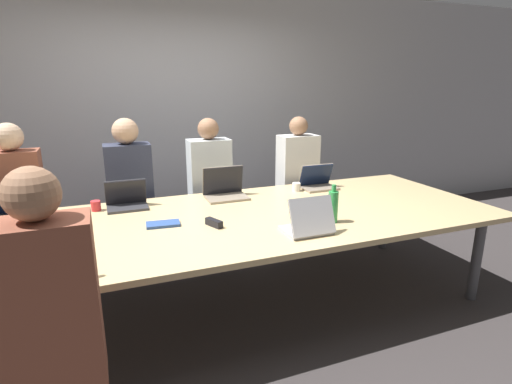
{
  "coord_description": "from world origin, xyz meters",
  "views": [
    {
      "loc": [
        -0.73,
        -2.7,
        1.74
      ],
      "look_at": [
        0.36,
        0.1,
        0.92
      ],
      "focal_mm": 28.0,
      "sensor_mm": 36.0,
      "label": 1
    }
  ],
  "objects_px": {
    "bottle_near_midright": "(333,206)",
    "laptop_far_midleft": "(127,200)",
    "person_far_center": "(210,193)",
    "person_far_right": "(297,186)",
    "laptop_far_right": "(318,181)",
    "stapler": "(214,223)",
    "laptop_near_midright": "(309,223)",
    "cup_far_midleft": "(96,206)",
    "laptop_far_left": "(3,210)",
    "cup_far_left": "(43,209)",
    "person_near_left": "(53,335)",
    "cup_far_right": "(296,187)",
    "laptop_far_center": "(225,189)",
    "laptop_near_left": "(44,269)",
    "person_far_midleft": "(131,199)",
    "person_far_left": "(20,212)"
  },
  "relations": [
    {
      "from": "bottle_near_midright",
      "to": "laptop_far_midleft",
      "type": "xyz_separation_m",
      "value": [
        -1.36,
        0.9,
        -0.05
      ]
    },
    {
      "from": "laptop_far_midleft",
      "to": "person_far_center",
      "type": "bearing_deg",
      "value": 30.37
    },
    {
      "from": "bottle_near_midright",
      "to": "person_far_right",
      "type": "bearing_deg",
      "value": 73.28
    },
    {
      "from": "laptop_far_right",
      "to": "person_far_right",
      "type": "height_order",
      "value": "person_far_right"
    },
    {
      "from": "laptop_far_right",
      "to": "stapler",
      "type": "distance_m",
      "value": 1.37
    },
    {
      "from": "laptop_near_midright",
      "to": "cup_far_midleft",
      "type": "distance_m",
      "value": 1.69
    },
    {
      "from": "laptop_near_midright",
      "to": "laptop_far_left",
      "type": "height_order",
      "value": "laptop_near_midright"
    },
    {
      "from": "cup_far_left",
      "to": "person_far_right",
      "type": "bearing_deg",
      "value": 9.74
    },
    {
      "from": "cup_far_midleft",
      "to": "person_far_center",
      "type": "bearing_deg",
      "value": 24.21
    },
    {
      "from": "person_near_left",
      "to": "cup_far_right",
      "type": "distance_m",
      "value": 2.45
    },
    {
      "from": "laptop_far_midleft",
      "to": "laptop_far_right",
      "type": "bearing_deg",
      "value": -0.7
    },
    {
      "from": "bottle_near_midright",
      "to": "laptop_far_center",
      "type": "bearing_deg",
      "value": 120.49
    },
    {
      "from": "laptop_near_left",
      "to": "laptop_far_right",
      "type": "xyz_separation_m",
      "value": [
        2.22,
        1.13,
        -0.0
      ]
    },
    {
      "from": "laptop_near_midright",
      "to": "laptop_far_right",
      "type": "height_order",
      "value": "laptop_near_midright"
    },
    {
      "from": "bottle_near_midright",
      "to": "laptop_far_right",
      "type": "height_order",
      "value": "bottle_near_midright"
    },
    {
      "from": "person_far_center",
      "to": "stapler",
      "type": "bearing_deg",
      "value": -103.65
    },
    {
      "from": "laptop_near_midright",
      "to": "stapler",
      "type": "height_order",
      "value": "laptop_near_midright"
    },
    {
      "from": "cup_far_right",
      "to": "laptop_far_right",
      "type": "bearing_deg",
      "value": 3.61
    },
    {
      "from": "cup_far_left",
      "to": "person_far_midleft",
      "type": "distance_m",
      "value": 0.8
    },
    {
      "from": "person_far_right",
      "to": "cup_far_right",
      "type": "relative_size",
      "value": 18.22
    },
    {
      "from": "person_near_left",
      "to": "person_far_right",
      "type": "relative_size",
      "value": 1.02
    },
    {
      "from": "person_near_left",
      "to": "laptop_far_left",
      "type": "xyz_separation_m",
      "value": [
        -0.44,
        1.59,
        0.14
      ]
    },
    {
      "from": "person_far_left",
      "to": "laptop_far_center",
      "type": "bearing_deg",
      "value": -13.77
    },
    {
      "from": "person_far_midleft",
      "to": "cup_far_midleft",
      "type": "relative_size",
      "value": 18.11
    },
    {
      "from": "person_far_right",
      "to": "person_far_center",
      "type": "relative_size",
      "value": 0.99
    },
    {
      "from": "person_far_left",
      "to": "laptop_far_midleft",
      "type": "bearing_deg",
      "value": -26.04
    },
    {
      "from": "laptop_far_right",
      "to": "cup_far_midleft",
      "type": "relative_size",
      "value": 4.17
    },
    {
      "from": "person_near_left",
      "to": "person_far_midleft",
      "type": "distance_m",
      "value": 2.05
    },
    {
      "from": "person_far_right",
      "to": "cup_far_left",
      "type": "distance_m",
      "value": 2.41
    },
    {
      "from": "laptop_far_right",
      "to": "person_far_left",
      "type": "height_order",
      "value": "person_far_left"
    },
    {
      "from": "bottle_near_midright",
      "to": "laptop_far_right",
      "type": "xyz_separation_m",
      "value": [
        0.38,
        0.88,
        -0.05
      ]
    },
    {
      "from": "bottle_near_midright",
      "to": "laptop_far_left",
      "type": "height_order",
      "value": "bottle_near_midright"
    },
    {
      "from": "laptop_near_midright",
      "to": "laptop_far_right",
      "type": "bearing_deg",
      "value": -122.61
    },
    {
      "from": "cup_far_left",
      "to": "person_far_center",
      "type": "height_order",
      "value": "person_far_center"
    },
    {
      "from": "person_far_right",
      "to": "laptop_far_left",
      "type": "bearing_deg",
      "value": -171.4
    },
    {
      "from": "laptop_near_midright",
      "to": "cup_far_right",
      "type": "xyz_separation_m",
      "value": [
        0.42,
        1.01,
        -0.04
      ]
    },
    {
      "from": "bottle_near_midright",
      "to": "person_near_left",
      "type": "bearing_deg",
      "value": -160.2
    },
    {
      "from": "bottle_near_midright",
      "to": "person_far_center",
      "type": "bearing_deg",
      "value": 111.39
    },
    {
      "from": "laptop_far_left",
      "to": "person_far_midleft",
      "type": "distance_m",
      "value": 1.02
    },
    {
      "from": "stapler",
      "to": "cup_far_right",
      "type": "bearing_deg",
      "value": 10.75
    },
    {
      "from": "laptop_near_midright",
      "to": "person_far_left",
      "type": "distance_m",
      "value": 2.4
    },
    {
      "from": "laptop_near_left",
      "to": "laptop_far_center",
      "type": "relative_size",
      "value": 0.86
    },
    {
      "from": "person_near_left",
      "to": "laptop_far_midleft",
      "type": "bearing_deg",
      "value": -105.27
    },
    {
      "from": "person_far_center",
      "to": "cup_far_midleft",
      "type": "xyz_separation_m",
      "value": [
        -1.05,
        -0.47,
        0.12
      ]
    },
    {
      "from": "laptop_near_midright",
      "to": "person_near_left",
      "type": "relative_size",
      "value": 0.22
    },
    {
      "from": "laptop_far_midleft",
      "to": "cup_far_midleft",
      "type": "distance_m",
      "value": 0.24
    },
    {
      "from": "laptop_far_right",
      "to": "cup_far_midleft",
      "type": "xyz_separation_m",
      "value": [
        -1.97,
        0.03,
        -0.03
      ]
    },
    {
      "from": "person_near_left",
      "to": "cup_far_left",
      "type": "distance_m",
      "value": 1.59
    },
    {
      "from": "laptop_near_midright",
      "to": "cup_far_right",
      "type": "relative_size",
      "value": 4.01
    },
    {
      "from": "person_far_midleft",
      "to": "stapler",
      "type": "distance_m",
      "value": 1.23
    }
  ]
}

